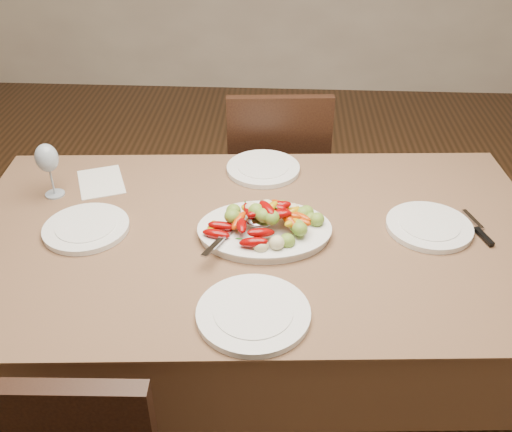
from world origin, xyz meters
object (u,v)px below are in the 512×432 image
Objects in this scene: plate_far at (263,169)px; plate_left at (86,228)px; dining_table at (256,320)px; wine_glass at (49,169)px; chair_far at (276,178)px; serving_platter at (265,232)px; plate_near at (253,314)px; plate_right at (429,227)px.

plate_left is at bearing -142.53° from plate_far.
wine_glass is (-0.70, 0.18, 0.48)m from dining_table.
chair_far is 0.52m from plate_far.
serving_platter is at bearing -23.15° from dining_table.
plate_near is (-0.01, -0.36, -0.00)m from serving_platter.
chair_far is 3.55× the size of plate_right.
plate_right is at bearing 5.19° from dining_table.
chair_far is at bearing 88.85° from serving_platter.
chair_far is 1.23m from plate_near.
chair_far is at bearing 88.58° from plate_near.
plate_left is 0.65m from plate_near.
plate_near is 0.91m from wine_glass.
plate_left and plate_right have the same top height.
plate_left is 0.28m from wine_glass.
plate_near reaches higher than dining_table.
plate_right is at bearing 3.72° from plate_left.
plate_left is 0.99× the size of plate_far.
wine_glass reaches higher than plate_left.
plate_near is at bearing -37.62° from wine_glass.
wine_glass is at bearing 142.38° from plate_near.
chair_far is at bearing 40.58° from wine_glass.
plate_far is at bearing 37.47° from plate_left.
wine_glass is at bearing 36.11° from chair_far.
plate_far reaches higher than dining_table.
wine_glass reaches higher than plate_far.
plate_near is at bearing -89.26° from plate_far.
plate_far is (-0.54, 0.34, 0.00)m from plate_right.
plate_right is 0.64m from plate_far.
plate_far is 1.31× the size of wine_glass.
dining_table is at bearing 156.85° from serving_platter.
wine_glass is at bearing 130.42° from plate_left.
serving_platter reaches higher than plate_far.
chair_far reaches higher than serving_platter.
dining_table is 0.67m from plate_right.
serving_platter is at bearing -86.77° from plate_far.
plate_left is at bearing 147.27° from plate_near.
plate_far is 0.91× the size of plate_near.
plate_right is 1.00× the size of plate_far.
plate_left is 0.90× the size of plate_near.
plate_right reaches higher than dining_table.
serving_platter is at bearing -173.27° from plate_right.
plate_right and plate_near have the same top height.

